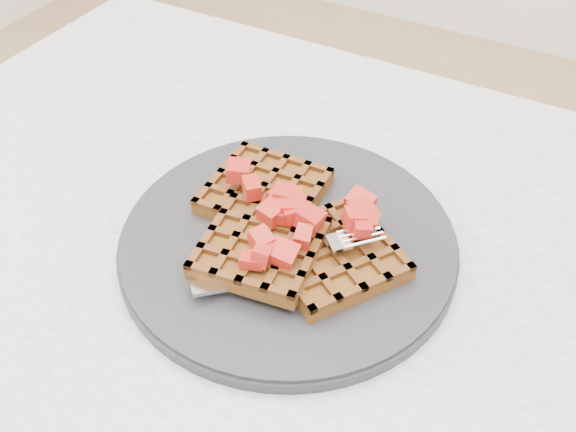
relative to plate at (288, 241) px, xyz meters
The scene contains 5 objects.
table 0.17m from the plate, 20.42° to the right, with size 1.20×0.80×0.75m.
plate is the anchor object (origin of this frame).
waffles 0.02m from the plate, 87.49° to the right, with size 0.22×0.18×0.03m.
strawberry_pile 0.05m from the plate, 153.43° to the right, with size 0.15×0.15×0.02m, color maroon, non-canonical shape.
fork 0.05m from the plate, 45.81° to the right, with size 0.02×0.18×0.02m, color silver, non-canonical shape.
Camera 1 is at (0.09, -0.33, 1.18)m, focal length 40.00 mm.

